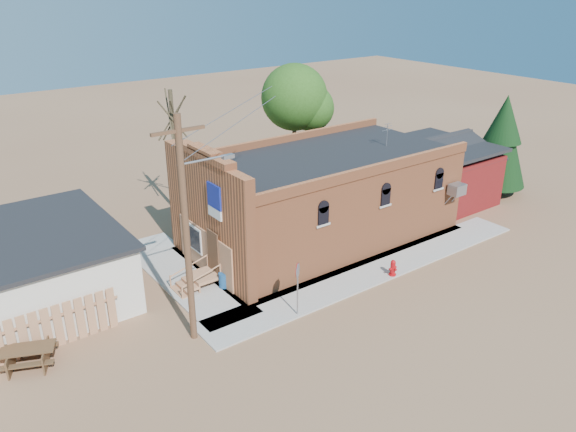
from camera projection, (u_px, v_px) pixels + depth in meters
ground at (365, 287)px, 25.92m from camera, size 120.00×120.00×0.00m
sidewalk_south at (375, 270)px, 27.38m from camera, size 19.00×2.20×0.08m
sidewalk_west at (183, 275)px, 26.92m from camera, size 2.60×10.00×0.08m
brick_bar at (319, 198)px, 29.97m from camera, size 16.40×7.97×6.30m
red_shed at (440, 166)px, 35.37m from camera, size 5.40×6.40×4.30m
wood_fence at (53, 327)px, 21.41m from camera, size 5.20×0.10×1.80m
utility_pole at (187, 228)px, 20.50m from camera, size 3.12×0.26×9.00m
tree_bare_near at (172, 117)px, 31.59m from camera, size 2.80×2.80×7.65m
tree_leafy at (294, 97)px, 36.87m from camera, size 4.40×4.40×8.15m
evergreen_tree at (502, 139)px, 35.87m from camera, size 3.60×3.60×6.50m
fire_hydrant at (393, 268)px, 26.68m from camera, size 0.45×0.42×0.80m
stop_sign at (298, 275)px, 23.01m from camera, size 0.51×0.50×2.42m
trash_barrel at (224, 280)px, 25.68m from camera, size 0.60×0.60×0.71m
picnic_table at (28, 354)px, 20.49m from camera, size 2.31×2.06×0.79m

